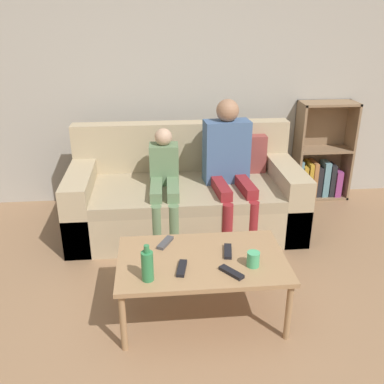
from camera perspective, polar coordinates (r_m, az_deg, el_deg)
wall_back at (r=4.41m, az=-2.54°, el=15.30°), size 12.00×0.06×2.60m
couch at (r=3.97m, az=-0.88°, el=-0.64°), size 2.07×0.98×0.92m
bookshelf at (r=4.81m, az=16.67°, el=3.83°), size 0.58×0.28×1.04m
coffee_table at (r=2.80m, az=1.32°, el=-9.48°), size 1.08×0.67×0.43m
person_adult at (r=3.79m, az=4.90°, el=4.45°), size 0.42×0.69×1.20m
person_child at (r=3.73m, az=-3.70°, el=1.76°), size 0.27×0.67×0.95m
cup_near at (r=2.70m, az=8.16°, el=-8.85°), size 0.08×0.08×0.10m
tv_remote_0 at (r=2.84m, az=4.81°, el=-7.88°), size 0.07×0.18×0.02m
tv_remote_1 at (r=2.66m, az=-1.37°, el=-10.12°), size 0.08×0.18×0.02m
tv_remote_2 at (r=2.93m, az=-3.58°, el=-6.76°), size 0.12×0.17×0.02m
tv_remote_3 at (r=2.63m, az=5.27°, el=-10.61°), size 0.14×0.16×0.02m
bottle at (r=2.54m, az=-5.97°, el=-9.71°), size 0.07×0.07×0.23m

